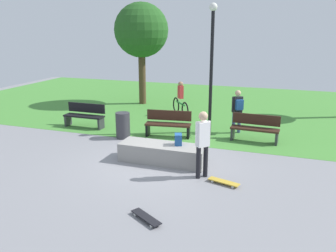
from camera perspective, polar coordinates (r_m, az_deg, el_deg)
The scene contains 15 objects.
ground_plane at distance 10.31m, azimuth -1.60°, elevation -5.70°, with size 28.00×28.00×0.00m, color gray.
grass_lawn at distance 17.54m, azimuth 7.50°, elevation 3.24°, with size 26.60×12.35×0.01m, color #478C38.
concrete_ledge at distance 10.15m, azimuth -0.85°, elevation -4.43°, with size 2.50×0.81×0.53m, color gray.
backpack_on_ledge at distance 9.99m, azimuth 1.68°, elevation -2.19°, with size 0.28×0.20×0.32m, color #1E4C8C.
skater_performing_trick at distance 8.93m, azimuth 5.62°, elevation -2.18°, with size 0.37×0.37×1.76m.
skateboard_by_ledge at distance 8.96m, azimuth 9.01°, elevation -8.90°, with size 0.82×0.42×0.08m.
skateboard_spare at distance 7.36m, azimuth -3.57°, elevation -14.52°, with size 0.79×0.59×0.08m.
park_bench_center_lawn at distance 12.48m, azimuth 0.05°, elevation 0.47°, with size 1.65×0.69×0.91m.
park_bench_far_left at distance 14.02m, azimuth -13.31°, elevation 1.76°, with size 1.60×0.47×0.91m.
park_bench_far_right at distance 12.29m, azimuth 13.91°, elevation -0.25°, with size 1.62×0.55×0.91m.
tree_broad_elm at distance 17.63m, azimuth -4.34°, elevation 15.09°, with size 2.62×2.62×4.93m.
lamp_post at distance 12.68m, azimuth 7.09°, elevation 11.00°, with size 0.28×0.28×4.56m.
trash_bin at distance 12.38m, azimuth -7.31°, elevation 0.10°, with size 0.50×0.50×0.91m, color #333338.
pedestrian_with_backpack at distance 12.97m, azimuth 11.19°, elevation 2.89°, with size 0.43×0.44×1.59m.
cyclist_on_bicycle at distance 15.49m, azimuth 2.03°, elevation 4.07°, with size 1.18×1.46×1.52m.
Camera 1 is at (3.42, -8.96, 3.78)m, focal length 37.66 mm.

